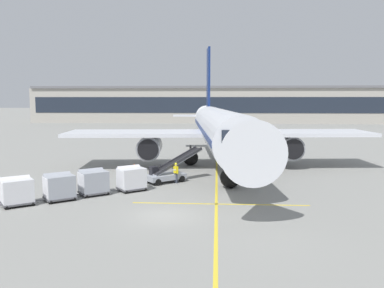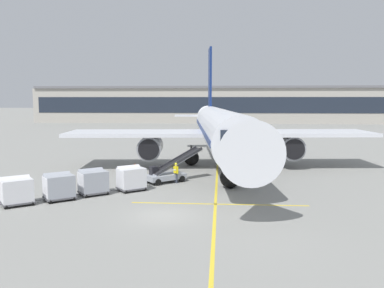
% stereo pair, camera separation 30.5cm
% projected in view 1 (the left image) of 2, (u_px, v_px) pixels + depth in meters
% --- Properties ---
extents(ground_plane, '(600.00, 600.00, 0.00)m').
position_uv_depth(ground_plane, '(165.00, 216.00, 24.35)').
color(ground_plane, gray).
extents(parked_airplane, '(31.90, 41.79, 14.35)m').
position_uv_depth(parked_airplane, '(219.00, 129.00, 41.65)').
color(parked_airplane, silver).
rests_on(parked_airplane, ground).
extents(belt_loader, '(4.92, 4.41, 2.85)m').
position_uv_depth(belt_loader, '(168.00, 172.00, 34.17)').
color(belt_loader, '#A3A8B2').
rests_on(belt_loader, ground).
extents(baggage_cart_lead, '(2.65, 2.49, 1.91)m').
position_uv_depth(baggage_cart_lead, '(131.00, 178.00, 30.91)').
color(baggage_cart_lead, '#515156').
rests_on(baggage_cart_lead, ground).
extents(baggage_cart_second, '(2.65, 2.49, 1.91)m').
position_uv_depth(baggage_cart_second, '(93.00, 182.00, 29.56)').
color(baggage_cart_second, '#515156').
rests_on(baggage_cart_second, ground).
extents(baggage_cart_third, '(2.65, 2.49, 1.91)m').
position_uv_depth(baggage_cart_third, '(59.00, 186.00, 27.94)').
color(baggage_cart_third, '#515156').
rests_on(baggage_cart_third, ground).
extents(baggage_cart_fourth, '(2.65, 2.49, 1.91)m').
position_uv_depth(baggage_cart_fourth, '(17.00, 191.00, 26.58)').
color(baggage_cart_fourth, '#515156').
rests_on(baggage_cart_fourth, ground).
extents(ground_crew_by_loader, '(0.44, 0.44, 1.74)m').
position_uv_depth(ground_crew_by_loader, '(176.00, 171.00, 33.71)').
color(ground_crew_by_loader, '#333847').
rests_on(ground_crew_by_loader, ground).
extents(ground_crew_by_carts, '(0.37, 0.53, 1.74)m').
position_uv_depth(ground_crew_by_carts, '(120.00, 178.00, 31.00)').
color(ground_crew_by_carts, '#333847').
rests_on(ground_crew_by_carts, ground).
extents(safety_cone_engine_keepout, '(0.53, 0.53, 0.61)m').
position_uv_depth(safety_cone_engine_keepout, '(139.00, 170.00, 38.64)').
color(safety_cone_engine_keepout, black).
rests_on(safety_cone_engine_keepout, ground).
extents(safety_cone_wingtip, '(0.66, 0.66, 0.74)m').
position_uv_depth(safety_cone_wingtip, '(133.00, 168.00, 38.98)').
color(safety_cone_wingtip, black).
rests_on(safety_cone_wingtip, ground).
extents(safety_cone_nose_mark, '(0.57, 0.57, 0.65)m').
position_uv_depth(safety_cone_nose_mark, '(134.00, 167.00, 40.11)').
color(safety_cone_nose_mark, black).
rests_on(safety_cone_nose_mark, ground).
extents(apron_guidance_line_lead_in, '(0.20, 110.00, 0.01)m').
position_uv_depth(apron_guidance_line_lead_in, '(217.00, 168.00, 41.40)').
color(apron_guidance_line_lead_in, yellow).
rests_on(apron_guidance_line_lead_in, ground).
extents(apron_guidance_line_stop_bar, '(12.00, 0.20, 0.01)m').
position_uv_depth(apron_guidance_line_stop_bar, '(220.00, 204.00, 27.02)').
color(apron_guidance_line_stop_bar, yellow).
rests_on(apron_guidance_line_stop_bar, ground).
extents(terminal_building, '(118.23, 20.96, 10.98)m').
position_uv_depth(terminal_building, '(226.00, 104.00, 126.20)').
color(terminal_building, '#A8A399').
rests_on(terminal_building, ground).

